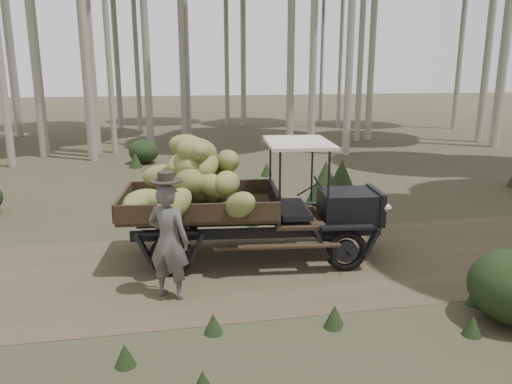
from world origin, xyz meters
The scene contains 5 objects.
ground centered at (0.00, 0.00, 0.00)m, with size 120.00×120.00×0.00m, color #473D2B.
dirt_track centered at (0.00, 0.00, 0.00)m, with size 70.00×4.00×0.01m, color brown.
banana_truck centered at (1.25, 0.50, 1.41)m, with size 5.11×2.58×2.47m.
farmer centered at (0.22, -0.92, 0.97)m, with size 0.82×0.74×2.05m.
undergrowth centered at (1.84, -1.17, 0.57)m, with size 23.62×23.85×1.39m.
Camera 1 is at (0.14, -8.44, 3.58)m, focal length 35.00 mm.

